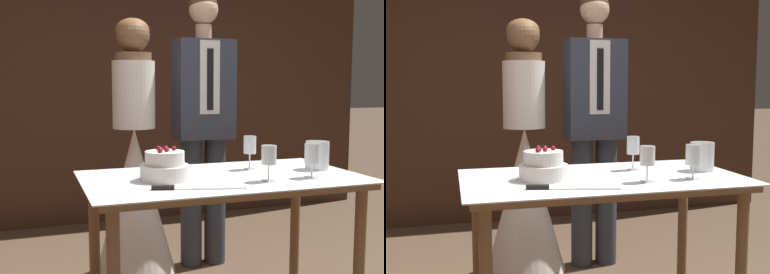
# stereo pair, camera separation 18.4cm
# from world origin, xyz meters

# --- Properties ---
(wall_back) EXTENTS (5.11, 0.12, 2.94)m
(wall_back) POSITION_xyz_m (0.00, 2.49, 1.47)
(wall_back) COLOR #472B1E
(wall_back) RESTS_ON ground_plane
(cake_table) EXTENTS (1.38, 0.78, 0.82)m
(cake_table) POSITION_xyz_m (0.14, 0.21, 0.72)
(cake_table) COLOR brown
(cake_table) RESTS_ON ground_plane
(tiered_cake) EXTENTS (0.23, 0.23, 0.16)m
(tiered_cake) POSITION_xyz_m (-0.16, 0.22, 0.88)
(tiered_cake) COLOR white
(tiered_cake) RESTS_ON cake_table
(cake_knife) EXTENTS (0.41, 0.12, 0.02)m
(cake_knife) POSITION_xyz_m (-0.15, -0.01, 0.83)
(cake_knife) COLOR silver
(cake_knife) RESTS_ON cake_table
(wine_glass_near) EXTENTS (0.07, 0.07, 0.18)m
(wine_glass_near) POSITION_xyz_m (0.35, 0.35, 0.94)
(wine_glass_near) COLOR silver
(wine_glass_near) RESTS_ON cake_table
(wine_glass_middle) EXTENTS (0.07, 0.07, 0.17)m
(wine_glass_middle) POSITION_xyz_m (0.54, 0.05, 0.93)
(wine_glass_middle) COLOR silver
(wine_glass_middle) RESTS_ON cake_table
(wine_glass_far) EXTENTS (0.07, 0.07, 0.17)m
(wine_glass_far) POSITION_xyz_m (0.30, 0.03, 0.94)
(wine_glass_far) COLOR silver
(wine_glass_far) RESTS_ON cake_table
(hurricane_candle) EXTENTS (0.12, 0.12, 0.15)m
(hurricane_candle) POSITION_xyz_m (0.70, 0.24, 0.89)
(hurricane_candle) COLOR silver
(hurricane_candle) RESTS_ON cake_table
(bride) EXTENTS (0.54, 0.54, 1.70)m
(bride) POSITION_xyz_m (-0.10, 1.16, 0.63)
(bride) COLOR white
(bride) RESTS_ON ground_plane
(groom) EXTENTS (0.40, 0.25, 1.87)m
(groom) POSITION_xyz_m (0.38, 1.16, 1.03)
(groom) COLOR #333847
(groom) RESTS_ON ground_plane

